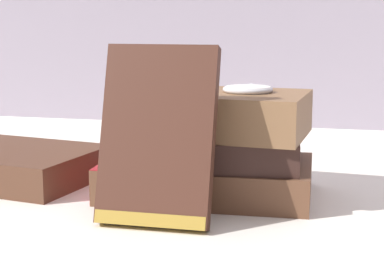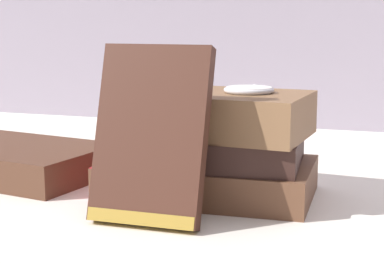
{
  "view_description": "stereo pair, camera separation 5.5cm",
  "coord_description": "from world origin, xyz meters",
  "px_view_note": "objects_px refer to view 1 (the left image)",
  "views": [
    {
      "loc": [
        0.13,
        -0.63,
        0.19
      ],
      "look_at": [
        -0.02,
        0.0,
        0.07
      ],
      "focal_mm": 60.0,
      "sensor_mm": 36.0,
      "label": 1
    },
    {
      "loc": [
        0.18,
        -0.61,
        0.19
      ],
      "look_at": [
        -0.02,
        0.0,
        0.07
      ],
      "focal_mm": 60.0,
      "sensor_mm": 36.0,
      "label": 2
    }
  ],
  "objects_px": {
    "book_leaning_front": "(157,141)",
    "reading_glasses": "(215,162)",
    "book_flat_bottom": "(203,178)",
    "book_flat_top": "(208,113)",
    "pocket_watch": "(248,89)",
    "book_flat_middle": "(202,148)"
  },
  "relations": [
    {
      "from": "book_leaning_front",
      "to": "reading_glasses",
      "type": "bearing_deg",
      "value": 89.07
    },
    {
      "from": "book_flat_bottom",
      "to": "book_flat_top",
      "type": "xyz_separation_m",
      "value": [
        0.01,
        -0.0,
        0.07
      ]
    },
    {
      "from": "pocket_watch",
      "to": "reading_glasses",
      "type": "relative_size",
      "value": 0.53
    },
    {
      "from": "book_flat_bottom",
      "to": "book_leaning_front",
      "type": "distance_m",
      "value": 0.12
    },
    {
      "from": "pocket_watch",
      "to": "reading_glasses",
      "type": "bearing_deg",
      "value": 113.39
    },
    {
      "from": "book_flat_bottom",
      "to": "book_flat_middle",
      "type": "distance_m",
      "value": 0.03
    },
    {
      "from": "book_flat_middle",
      "to": "book_leaning_front",
      "type": "relative_size",
      "value": 1.24
    },
    {
      "from": "book_flat_middle",
      "to": "pocket_watch",
      "type": "relative_size",
      "value": 3.67
    },
    {
      "from": "book_flat_bottom",
      "to": "book_flat_middle",
      "type": "xyz_separation_m",
      "value": [
        -0.0,
        -0.0,
        0.03
      ]
    },
    {
      "from": "book_flat_top",
      "to": "pocket_watch",
      "type": "xyz_separation_m",
      "value": [
        0.04,
        0.0,
        0.03
      ]
    },
    {
      "from": "pocket_watch",
      "to": "reading_glasses",
      "type": "distance_m",
      "value": 0.19
    },
    {
      "from": "book_flat_bottom",
      "to": "reading_glasses",
      "type": "relative_size",
      "value": 2.14
    },
    {
      "from": "book_flat_bottom",
      "to": "pocket_watch",
      "type": "distance_m",
      "value": 0.11
    },
    {
      "from": "book_flat_top",
      "to": "reading_glasses",
      "type": "distance_m",
      "value": 0.18
    },
    {
      "from": "book_leaning_front",
      "to": "pocket_watch",
      "type": "height_order",
      "value": "book_leaning_front"
    },
    {
      "from": "pocket_watch",
      "to": "reading_glasses",
      "type": "xyz_separation_m",
      "value": [
        -0.06,
        0.15,
        -0.11
      ]
    },
    {
      "from": "book_flat_top",
      "to": "reading_glasses",
      "type": "height_order",
      "value": "book_flat_top"
    },
    {
      "from": "book_flat_middle",
      "to": "pocket_watch",
      "type": "bearing_deg",
      "value": 2.62
    },
    {
      "from": "book_flat_bottom",
      "to": "reading_glasses",
      "type": "bearing_deg",
      "value": 94.14
    },
    {
      "from": "book_flat_bottom",
      "to": "book_leaning_front",
      "type": "xyz_separation_m",
      "value": [
        -0.02,
        -0.1,
        0.06
      ]
    },
    {
      "from": "book_flat_bottom",
      "to": "book_leaning_front",
      "type": "relative_size",
      "value": 1.36
    },
    {
      "from": "book_flat_middle",
      "to": "reading_glasses",
      "type": "relative_size",
      "value": 1.94
    }
  ]
}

